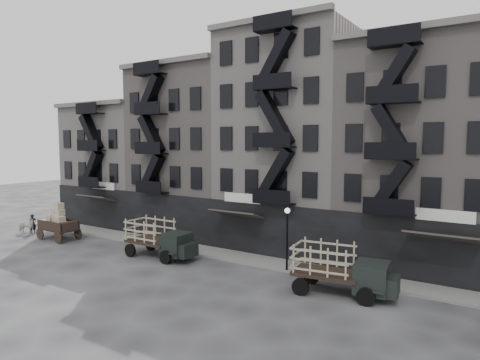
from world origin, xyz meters
The scene contains 13 objects.
ground centered at (0.00, 0.00, 0.00)m, with size 140.00×140.00×0.00m, color #38383A.
sidewalk centered at (0.00, 3.75, 0.07)m, with size 55.00×2.50×0.15m, color slate.
building_west centered at (-20.00, 9.83, 6.00)m, with size 10.00×11.35×13.20m.
building_midwest centered at (-10.00, 9.83, 7.50)m, with size 10.00×11.35×16.20m.
building_center centered at (0.00, 9.82, 8.50)m, with size 10.00×11.35×18.20m.
building_mideast centered at (10.00, 9.83, 7.50)m, with size 10.00×11.35×16.20m.
lamp_post centered at (3.00, 2.60, 2.78)m, with size 0.36×0.36×4.28m.
horse centered at (-22.35, -0.44, 0.75)m, with size 0.81×1.78×1.51m, color beige.
wagon centered at (-18.11, 0.00, 1.80)m, with size 3.78×2.09×3.16m.
stake_truck_west centered at (-6.53, 0.64, 1.61)m, with size 5.67×2.41×2.83m.
stake_truck_east centered at (7.42, 0.57, 1.63)m, with size 5.91×2.96×2.86m.
pedestrian_west centered at (-22.17, 0.10, 0.90)m, with size 0.66×0.43×1.81m, color black.
pedestrian_mid centered at (-5.24, 0.56, 0.82)m, with size 0.80×0.62×1.65m, color black.
Camera 1 is at (15.54, -22.01, 8.62)m, focal length 32.00 mm.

